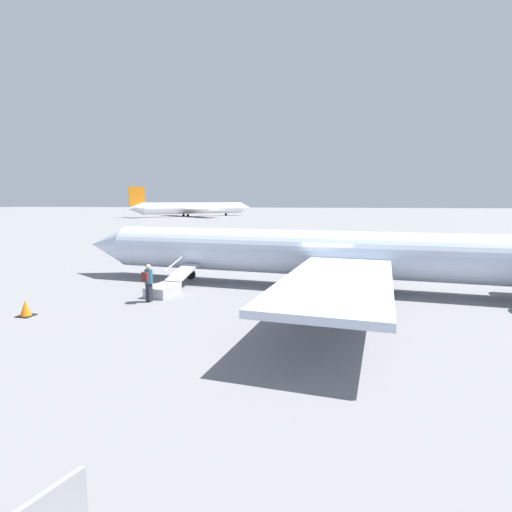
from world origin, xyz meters
TOP-DOWN VIEW (x-y plane):
  - ground_plane at (0.00, 0.00)m, footprint 600.00×600.00m
  - airplane_main at (-0.90, 0.08)m, footprint 30.58×23.43m
  - airplane_far_left at (46.37, -97.97)m, footprint 31.92×35.42m
  - boarding_stairs at (7.73, 3.06)m, footprint 1.36×4.09m
  - passenger at (7.82, 4.80)m, footprint 0.36×0.55m
  - traffic_cone_near_stairs at (11.54, 7.99)m, footprint 0.59×0.59m

SIDE VIEW (x-z plane):
  - ground_plane at x=0.00m, z-range 0.00..0.00m
  - traffic_cone_near_stairs at x=11.54m, z-range -0.02..0.63m
  - boarding_stairs at x=7.73m, z-range -0.44..1.17m
  - passenger at x=7.82m, z-range 0.13..1.87m
  - airplane_main at x=-0.90m, z-range -1.27..5.02m
  - airplane_far_left at x=46.37m, z-range -1.80..7.11m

